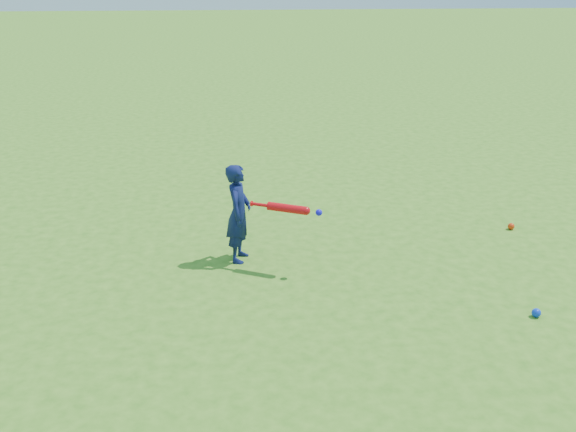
{
  "coord_description": "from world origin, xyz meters",
  "views": [
    {
      "loc": [
        -0.05,
        -5.49,
        2.64
      ],
      "look_at": [
        0.48,
        -0.03,
        0.52
      ],
      "focal_mm": 40.0,
      "sensor_mm": 36.0,
      "label": 1
    }
  ],
  "objects_px": {
    "ground_ball_blue": "(536,313)",
    "ground_ball_red": "(511,226)",
    "child": "(239,213)",
    "bat_swing": "(290,209)"
  },
  "relations": [
    {
      "from": "bat_swing",
      "to": "child",
      "type": "bearing_deg",
      "value": 175.36
    },
    {
      "from": "child",
      "to": "ground_ball_red",
      "type": "distance_m",
      "value": 3.01
    },
    {
      "from": "ground_ball_blue",
      "to": "ground_ball_red",
      "type": "bearing_deg",
      "value": 72.18
    },
    {
      "from": "child",
      "to": "ground_ball_red",
      "type": "xyz_separation_m",
      "value": [
        2.94,
        0.47,
        -0.44
      ]
    },
    {
      "from": "ground_ball_blue",
      "to": "bat_swing",
      "type": "height_order",
      "value": "bat_swing"
    },
    {
      "from": "ground_ball_red",
      "to": "ground_ball_blue",
      "type": "height_order",
      "value": "ground_ball_blue"
    },
    {
      "from": "bat_swing",
      "to": "ground_ball_red",
      "type": "bearing_deg",
      "value": 43.24
    },
    {
      "from": "ground_ball_blue",
      "to": "bat_swing",
      "type": "bearing_deg",
      "value": 150.66
    },
    {
      "from": "child",
      "to": "ground_ball_blue",
      "type": "height_order",
      "value": "child"
    },
    {
      "from": "child",
      "to": "ground_ball_red",
      "type": "height_order",
      "value": "child"
    }
  ]
}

